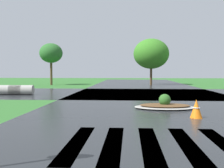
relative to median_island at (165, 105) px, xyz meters
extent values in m
cube|color=#232628|center=(-0.27, -0.21, -0.14)|extent=(11.44, 80.00, 0.01)
cube|color=#232628|center=(-0.27, 8.26, -0.14)|extent=(90.00, 10.29, 0.01)
cube|color=white|center=(-2.97, -6.24, -0.14)|extent=(0.45, 3.54, 0.01)
cube|color=white|center=(-2.07, -6.24, -0.14)|extent=(0.45, 3.54, 0.01)
cube|color=white|center=(-1.17, -6.24, -0.14)|extent=(0.45, 3.54, 0.01)
cube|color=white|center=(-0.27, -6.24, -0.14)|extent=(0.45, 3.54, 0.01)
ellipsoid|color=#9E9B93|center=(0.00, 0.00, -0.08)|extent=(2.86, 1.81, 0.12)
ellipsoid|color=brown|center=(0.00, 0.00, 0.01)|extent=(2.34, 1.48, 0.10)
sphere|color=#2D6023|center=(0.00, 0.00, 0.26)|extent=(0.56, 0.56, 0.56)
cylinder|color=#9E9B93|center=(-10.41, 6.41, 0.22)|extent=(1.76, 0.81, 0.71)
cylinder|color=#9E9B93|center=(-9.58, 6.46, 0.22)|extent=(1.76, 0.81, 0.71)
cone|color=orange|center=(0.84, -2.56, 0.22)|extent=(0.46, 0.46, 0.71)
torus|color=white|center=(0.84, -2.56, 0.25)|extent=(0.28, 0.28, 0.04)
cube|color=orange|center=(0.84, -2.56, -0.12)|extent=(0.36, 0.36, 0.03)
cylinder|color=#4C3823|center=(-11.25, 19.74, 1.32)|extent=(0.28, 0.28, 2.93)
ellipsoid|color=#2A6228|center=(-11.25, 19.74, 3.77)|extent=(2.81, 2.81, 2.39)
cylinder|color=#4C3823|center=(1.00, 20.69, 1.02)|extent=(0.28, 0.28, 2.31)
ellipsoid|color=#367922|center=(1.00, 20.69, 3.69)|extent=(4.35, 4.35, 3.70)
camera|label=1|loc=(-1.67, -12.78, 1.65)|focal=43.23mm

